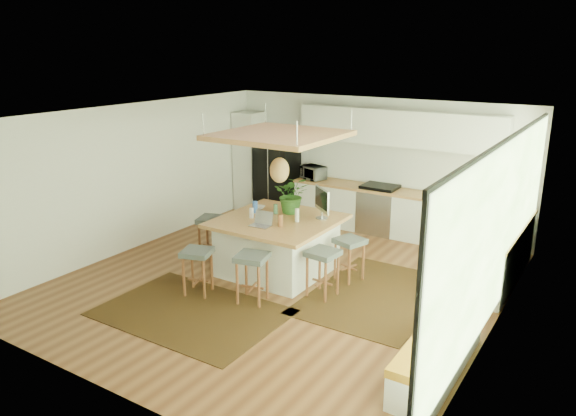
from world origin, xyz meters
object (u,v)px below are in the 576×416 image
Objects in this scene: fridge at (277,174)px; island at (278,246)px; laptop at (260,219)px; island_plant at (292,198)px; stool_near_right at (252,280)px; stool_right_front at (322,274)px; monitor at (322,204)px; stool_left_side at (213,239)px; stool_right_back at (349,259)px; microwave at (313,171)px; stool_near_left at (198,272)px.

island is (1.88, -2.81, -0.46)m from fridge.
island_plant is (0.03, 0.90, 0.14)m from laptop.
fridge reaches higher than stool_near_right.
island is 0.84m from island_plant.
stool_near_right is 1.07m from stool_right_front.
monitor reaches higher than laptop.
stool_right_back is at bearing 10.14° from stool_left_side.
island_plant reaches higher than island.
stool_left_side is at bearing 161.95° from laptop.
microwave is (-0.95, 2.82, 0.64)m from island.
stool_near_right is at bearing -137.09° from stool_right_front.
monitor reaches higher than microwave.
stool_near_right is 1.05m from laptop.
stool_near_right reaches higher than stool_right_back.
stool_left_side is at bearing -79.50° from fridge.
microwave reaches higher than stool_near_right.
fridge is at bearing 118.88° from stool_near_right.
monitor is (2.48, -2.39, 0.26)m from fridge.
island_plant is at bearing 22.81° from stool_left_side.
fridge is 2.25× the size of stool_left_side.
stool_near_right is 1.82m from monitor.
stool_near_right reaches higher than stool_near_left.
laptop is at bearing -14.67° from stool_left_side.
island_plant is at bearing 141.25° from stool_right_front.
fridge is 2.31× the size of stool_near_right.
stool_right_front is (1.10, -0.44, -0.11)m from island.
stool_left_side is at bearing 147.42° from stool_near_right.
laptop is 3.41m from microwave.
laptop is at bearing -92.20° from island_plant.
fridge is 4.45m from stool_right_front.
stool_left_side is (-1.64, 1.05, 0.00)m from stool_near_right.
stool_right_front is 1.33m from laptop.
island reaches higher than stool_near_left.
microwave is at bearing 0.20° from fridge.
island_plant is at bearing 174.46° from stool_right_back.
stool_left_side reaches higher than stool_right_front.
monitor is 1.10× the size of microwave.
stool_near_left is 0.90m from stool_near_right.
stool_near_left is at bearing -111.59° from island.
monitor is at bearing 79.91° from stool_near_right.
microwave is (-1.27, 3.99, 0.75)m from stool_near_right.
island_plant reaches higher than stool_near_left.
island is at bearing -91.41° from island_plant.
stool_right_back is (1.18, 0.33, -0.11)m from island.
island_plant reaches higher than stool_left_side.
fridge is 2.34× the size of stool_right_front.
stool_right_front is at bearing -38.75° from island_plant.
island is 0.75m from laptop.
island is 2.40× the size of stool_left_side.
island is at bearing 5.22° from stool_left_side.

